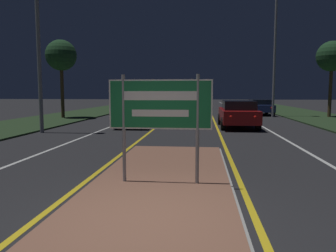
# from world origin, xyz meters

# --- Properties ---
(ground_plane) EXTENTS (160.00, 160.00, 0.00)m
(ground_plane) POSITION_xyz_m (0.00, 0.00, 0.00)
(ground_plane) COLOR #232326
(median_island) EXTENTS (2.92, 8.81, 0.10)m
(median_island) POSITION_xyz_m (0.00, 1.92, 0.04)
(median_island) COLOR #999993
(median_island) RESTS_ON ground_plane
(verge_left) EXTENTS (5.00, 100.00, 0.08)m
(verge_left) POSITION_xyz_m (-9.50, 20.00, 0.04)
(verge_left) COLOR #23381E
(verge_left) RESTS_ON ground_plane
(verge_right) EXTENTS (5.00, 100.00, 0.08)m
(verge_right) POSITION_xyz_m (9.50, 20.00, 0.04)
(verge_right) COLOR #23381E
(verge_right) RESTS_ON ground_plane
(centre_line_yellow_left) EXTENTS (0.12, 70.00, 0.01)m
(centre_line_yellow_left) POSITION_xyz_m (-1.65, 25.00, 0.00)
(centre_line_yellow_left) COLOR gold
(centre_line_yellow_left) RESTS_ON ground_plane
(centre_line_yellow_right) EXTENTS (0.12, 70.00, 0.01)m
(centre_line_yellow_right) POSITION_xyz_m (1.65, 25.00, 0.00)
(centre_line_yellow_right) COLOR gold
(centre_line_yellow_right) RESTS_ON ground_plane
(lane_line_white_left) EXTENTS (0.12, 70.00, 0.01)m
(lane_line_white_left) POSITION_xyz_m (-4.20, 25.00, 0.00)
(lane_line_white_left) COLOR silver
(lane_line_white_left) RESTS_ON ground_plane
(lane_line_white_right) EXTENTS (0.12, 70.00, 0.01)m
(lane_line_white_right) POSITION_xyz_m (4.20, 25.00, 0.00)
(lane_line_white_right) COLOR silver
(lane_line_white_right) RESTS_ON ground_plane
(edge_line_white_left) EXTENTS (0.10, 70.00, 0.01)m
(edge_line_white_left) POSITION_xyz_m (-7.20, 25.00, 0.00)
(edge_line_white_left) COLOR silver
(edge_line_white_left) RESTS_ON ground_plane
(edge_line_white_right) EXTENTS (0.10, 70.00, 0.01)m
(edge_line_white_right) POSITION_xyz_m (7.20, 25.00, 0.00)
(edge_line_white_right) COLOR silver
(edge_line_white_right) RESTS_ON ground_plane
(highway_sign) EXTENTS (2.06, 0.07, 2.17)m
(highway_sign) POSITION_xyz_m (0.00, 1.91, 1.59)
(highway_sign) COLOR gray
(highway_sign) RESTS_ON median_island
(streetlight_right_near) EXTENTS (0.64, 0.64, 11.44)m
(streetlight_right_near) POSITION_xyz_m (6.24, 21.23, 7.86)
(streetlight_right_near) COLOR gray
(streetlight_right_near) RESTS_ON ground_plane
(car_receding_0) EXTENTS (1.96, 4.69, 1.46)m
(car_receding_0) POSITION_xyz_m (2.76, 13.44, 0.77)
(car_receding_0) COLOR maroon
(car_receding_0) RESTS_ON ground_plane
(car_receding_1) EXTENTS (1.94, 4.42, 1.29)m
(car_receding_1) POSITION_xyz_m (5.64, 23.62, 0.70)
(car_receding_1) COLOR navy
(car_receding_1) RESTS_ON ground_plane
(car_approaching_0) EXTENTS (1.84, 4.82, 1.35)m
(car_approaching_0) POSITION_xyz_m (-2.89, 13.87, 0.72)
(car_approaching_0) COLOR #4C514C
(car_approaching_0) RESTS_ON ground_plane
(car_approaching_1) EXTENTS (2.03, 4.74, 1.56)m
(car_approaching_1) POSITION_xyz_m (-2.81, 27.52, 0.82)
(car_approaching_1) COLOR silver
(car_approaching_1) RESTS_ON ground_plane
(roadside_palm_left) EXTENTS (2.17, 2.17, 5.51)m
(roadside_palm_left) POSITION_xyz_m (-9.15, 18.14, 4.45)
(roadside_palm_left) COLOR #4C3823
(roadside_palm_left) RESTS_ON verge_left
(roadside_palm_right) EXTENTS (2.20, 2.20, 5.53)m
(roadside_palm_right) POSITION_xyz_m (10.22, 20.78, 4.46)
(roadside_palm_right) COLOR #4C3823
(roadside_palm_right) RESTS_ON verge_right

